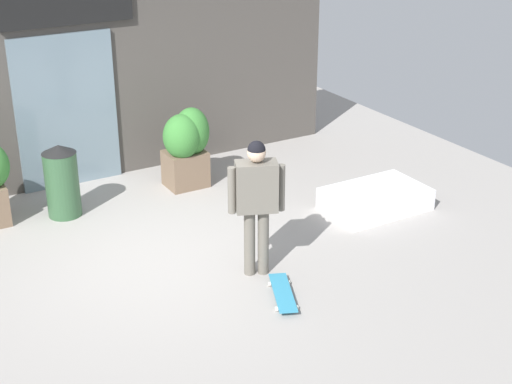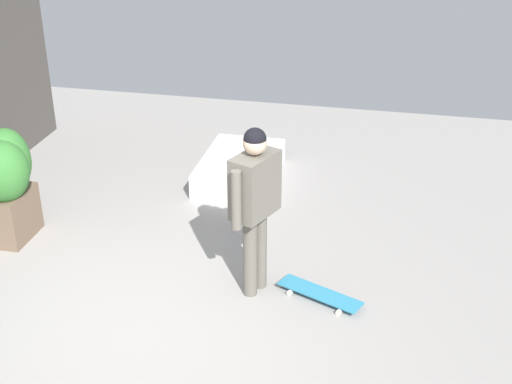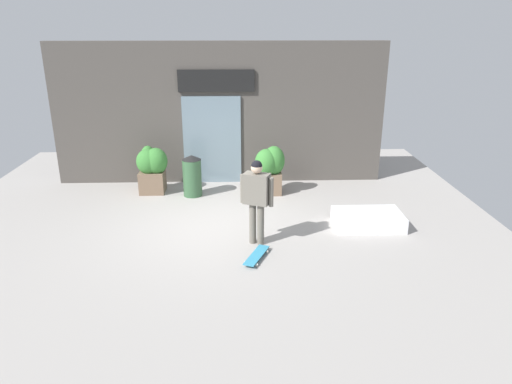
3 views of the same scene
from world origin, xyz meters
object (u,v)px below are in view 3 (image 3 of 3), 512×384
skateboard (256,255)px  planter_box_left (270,167)px  trash_bin (192,175)px  skateboarder (257,194)px  planter_box_right (152,167)px

skateboard → planter_box_left: 3.48m
skateboard → trash_bin: trash_bin is taller
skateboarder → skateboard: 1.14m
planter_box_left → planter_box_right: bearing=176.1°
skateboarder → trash_bin: size_ratio=1.62×
planter_box_left → trash_bin: size_ratio=1.18×
skateboarder → skateboard: skateboarder is taller
planter_box_left → trash_bin: 1.88m
planter_box_left → planter_box_right: planter_box_left is taller
skateboard → planter_box_left: bearing=-164.4°
planter_box_left → skateboarder: bearing=-98.5°
planter_box_right → trash_bin: (1.01, -0.26, -0.15)m
skateboarder → skateboard: (-0.03, -0.62, -0.95)m
planter_box_left → trash_bin: (-1.88, -0.07, -0.18)m
skateboarder → planter_box_right: 3.88m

